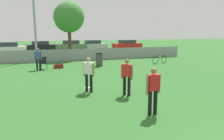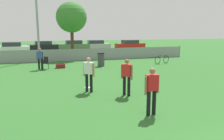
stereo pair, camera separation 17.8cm
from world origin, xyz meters
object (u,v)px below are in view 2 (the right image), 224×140
(player_defender_red, at_px, (127,75))
(parked_car_red, at_px, (130,45))
(gear_bag_sideline, at_px, (60,66))
(parked_car_white, at_px, (12,48))
(tree_near_pole, at_px, (71,17))
(frisbee_disc, at_px, (88,88))
(light_pole, at_px, (36,0))
(player_receiver_white, at_px, (89,72))
(folding_chair_sideline, at_px, (45,62))
(parked_car_silver, at_px, (96,45))
(parked_car_olive, at_px, (74,45))
(trash_bin, at_px, (101,59))
(player_thrower_red, at_px, (152,88))
(bicycle_sideline, at_px, (162,60))
(spectator_in_blue, at_px, (40,57))
(parked_car_dark, at_px, (43,46))

(player_defender_red, distance_m, parked_car_red, 23.95)
(gear_bag_sideline, relative_size, parked_car_white, 0.17)
(tree_near_pole, relative_size, frisbee_disc, 18.65)
(light_pole, relative_size, player_receiver_white, 5.91)
(light_pole, xyz_separation_m, player_defender_red, (3.84, -13.22, -4.57))
(player_defender_red, distance_m, folding_chair_sideline, 8.47)
(frisbee_disc, distance_m, parked_car_silver, 22.53)
(folding_chair_sideline, xyz_separation_m, parked_car_red, (12.30, 14.42, 0.15))
(light_pole, xyz_separation_m, parked_car_olive, (4.57, 10.31, -4.80))
(frisbee_disc, height_order, trash_bin, trash_bin)
(folding_chair_sideline, height_order, trash_bin, trash_bin)
(player_defender_red, relative_size, player_receiver_white, 1.00)
(parked_car_olive, distance_m, parked_car_silver, 3.26)
(player_receiver_white, distance_m, parked_car_silver, 23.22)
(player_thrower_red, height_order, bicycle_sideline, player_thrower_red)
(trash_bin, relative_size, parked_car_white, 0.27)
(light_pole, height_order, parked_car_white, light_pole)
(parked_car_white, relative_size, parked_car_silver, 0.95)
(player_receiver_white, height_order, spectator_in_blue, player_receiver_white)
(trash_bin, bearing_deg, parked_car_dark, 105.98)
(player_thrower_red, bearing_deg, folding_chair_sideline, 97.95)
(player_thrower_red, bearing_deg, parked_car_silver, 71.04)
(parked_car_dark, bearing_deg, parked_car_olive, -3.86)
(parked_car_dark, xyz_separation_m, parked_car_red, (12.49, -1.13, 0.01))
(bicycle_sideline, height_order, gear_bag_sideline, bicycle_sideline)
(spectator_in_blue, bearing_deg, gear_bag_sideline, -150.64)
(folding_chair_sideline, distance_m, parked_car_olive, 16.26)
(gear_bag_sideline, relative_size, parked_car_silver, 0.16)
(light_pole, height_order, tree_near_pole, light_pole)
(player_defender_red, xyz_separation_m, trash_bin, (0.88, 8.01, -0.37))
(tree_near_pole, height_order, player_thrower_red, tree_near_pole)
(player_thrower_red, height_order, gear_bag_sideline, player_thrower_red)
(trash_bin, bearing_deg, tree_near_pole, 105.06)
(light_pole, xyz_separation_m, gear_bag_sideline, (1.59, -5.16, -5.33))
(player_receiver_white, xyz_separation_m, gear_bag_sideline, (-0.81, 7.03, -0.76))
(bicycle_sideline, height_order, parked_car_red, parked_car_red)
(player_thrower_red, distance_m, parked_car_white, 24.17)
(tree_near_pole, xyz_separation_m, parked_car_silver, (4.64, 9.91, -3.38))
(bicycle_sideline, distance_m, trash_bin, 5.28)
(player_thrower_red, bearing_deg, frisbee_disc, 98.53)
(trash_bin, bearing_deg, gear_bag_sideline, 179.08)
(frisbee_disc, xyz_separation_m, parked_car_dark, (-2.12, 21.60, 0.66))
(player_defender_red, distance_m, parked_car_white, 21.97)
(player_receiver_white, distance_m, trash_bin, 7.37)
(spectator_in_blue, distance_m, parked_car_red, 19.21)
(folding_chair_sideline, distance_m, gear_bag_sideline, 1.17)
(light_pole, relative_size, folding_chair_sideline, 10.01)
(trash_bin, bearing_deg, folding_chair_sideline, -176.91)
(tree_near_pole, xyz_separation_m, bicycle_sideline, (6.80, -5.91, -3.70))
(trash_bin, bearing_deg, parked_car_olive, 90.58)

